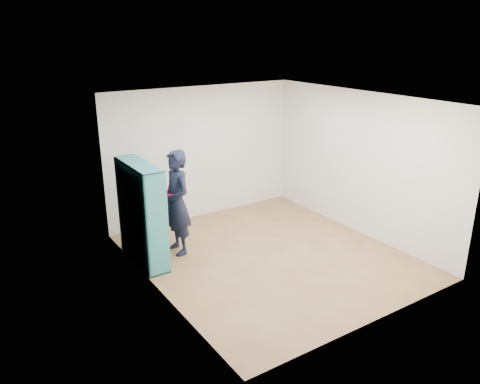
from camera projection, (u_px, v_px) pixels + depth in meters
floor at (269, 256)px, 7.85m from camera, size 4.50×4.50×0.00m
ceiling at (273, 100)px, 7.00m from camera, size 4.50×4.50×0.00m
wall_left at (154, 207)px, 6.39m from camera, size 0.02×4.50×2.60m
wall_right at (360, 164)px, 8.46m from camera, size 0.02×4.50×2.60m
wall_back at (203, 153)px, 9.21m from camera, size 4.00×0.02×2.60m
wall_front at (383, 230)px, 5.65m from camera, size 4.00×0.02×2.60m
bookshelf at (140, 215)px, 7.41m from camera, size 0.36×1.23×1.65m
person at (177, 203)px, 7.72m from camera, size 0.43×0.65×1.78m
smartphone at (166, 196)px, 7.67m from camera, size 0.04×0.11×0.13m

